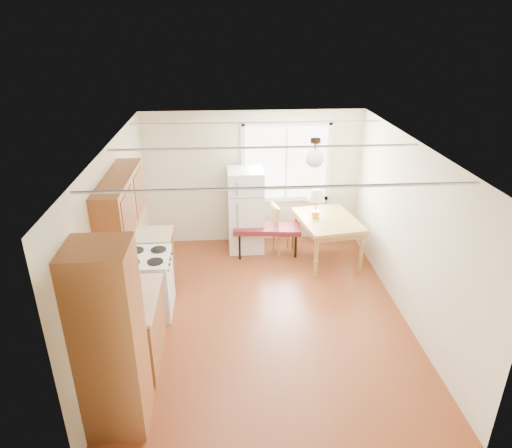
{
  "coord_description": "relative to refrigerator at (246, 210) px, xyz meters",
  "views": [
    {
      "loc": [
        -0.53,
        -5.56,
        3.94
      ],
      "look_at": [
        -0.08,
        0.64,
        1.15
      ],
      "focal_mm": 32.0,
      "sensor_mm": 36.0,
      "label": 1
    }
  ],
  "objects": [
    {
      "name": "kitchen_run",
      "position": [
        -1.55,
        -2.75,
        0.07
      ],
      "size": [
        0.65,
        3.4,
        2.2
      ],
      "color": "brown",
      "rests_on": "ground"
    },
    {
      "name": "room_shell",
      "position": [
        0.17,
        -2.12,
        0.48
      ],
      "size": [
        4.6,
        5.6,
        2.62
      ],
      "color": "#5B2612",
      "rests_on": "ground"
    },
    {
      "name": "bench",
      "position": [
        0.37,
        -0.27,
        -0.28
      ],
      "size": [
        1.24,
        0.55,
        0.55
      ],
      "rotation": [
        0.0,
        0.0,
        -0.09
      ],
      "color": "#5A151B",
      "rests_on": "ground"
    },
    {
      "name": "pendant_light",
      "position": [
        0.87,
        -1.72,
        1.47
      ],
      "size": [
        0.26,
        0.26,
        0.4
      ],
      "color": "#2F2214",
      "rests_on": "room_shell"
    },
    {
      "name": "refrigerator",
      "position": [
        0.0,
        0.0,
        0.0
      ],
      "size": [
        0.64,
        0.67,
        1.54
      ],
      "rotation": [
        0.0,
        0.0,
        0.01
      ],
      "color": "white",
      "rests_on": "ground"
    },
    {
      "name": "table_lamp",
      "position": [
        1.19,
        -0.46,
        0.4
      ],
      "size": [
        0.3,
        0.3,
        0.52
      ],
      "rotation": [
        0.0,
        0.0,
        0.42
      ],
      "color": "#C18C3D",
      "rests_on": "dining_table"
    },
    {
      "name": "window_unit",
      "position": [
        0.77,
        0.35,
        0.78
      ],
      "size": [
        1.64,
        0.05,
        1.51
      ],
      "color": "white",
      "rests_on": "room_shell"
    },
    {
      "name": "dining_table",
      "position": [
        1.41,
        -0.52,
        -0.09
      ],
      "size": [
        1.13,
        1.39,
        0.79
      ],
      "rotation": [
        0.0,
        0.0,
        0.16
      ],
      "color": "olive",
      "rests_on": "ground"
    },
    {
      "name": "kettle",
      "position": [
        -1.61,
        -3.13,
        0.22
      ],
      "size": [
        0.11,
        0.11,
        0.22
      ],
      "color": "red",
      "rests_on": "kitchen_run"
    },
    {
      "name": "coffee_maker",
      "position": [
        -1.55,
        -3.14,
        0.25
      ],
      "size": [
        0.16,
        0.22,
        0.32
      ],
      "rotation": [
        0.0,
        0.0,
        0.02
      ],
      "color": "black",
      "rests_on": "kitchen_run"
    },
    {
      "name": "chair",
      "position": [
        0.6,
        -0.24,
        -0.23
      ],
      "size": [
        0.44,
        0.44,
        0.94
      ],
      "rotation": [
        0.0,
        0.0,
        0.24
      ],
      "color": "olive",
      "rests_on": "ground"
    }
  ]
}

